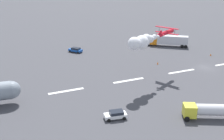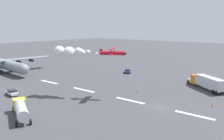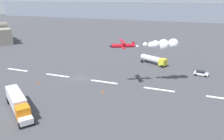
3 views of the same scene
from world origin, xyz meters
TOP-DOWN VIEW (x-y plane):
  - ground_plane at (0.00, 0.00)m, footprint 440.00×440.00m
  - runway_stripe_3 at (-7.73, 0.00)m, footprint 8.00×0.90m
  - runway_stripe_4 at (7.73, 0.00)m, footprint 8.00×0.90m
  - runway_stripe_5 at (23.18, 0.00)m, footprint 8.00×0.90m
  - runway_stripe_6 at (38.64, 0.00)m, footprint 8.00×0.90m
  - cargo_transport_plane at (62.74, 0.36)m, footprint 29.39×34.98m
  - stunt_biplane_red at (21.91, 4.55)m, footprint 16.90×10.66m
  - semi_truck_orange at (-2.68, -21.94)m, footprint 13.02×10.65m
  - fuel_tanker_truck at (17.72, 22.15)m, footprint 10.13×6.75m
  - followme_car_yellow at (28.21, -27.71)m, footprint 4.19×4.54m
  - airport_staff_sedan at (33.45, 15.28)m, footprint 4.32×2.59m
  - traffic_cone_near at (-8.73, -7.69)m, footprint 0.44×0.44m
  - traffic_cone_far at (10.42, -7.32)m, footprint 0.44×0.44m

SIDE VIEW (x-z plane):
  - ground_plane at x=0.00m, z-range 0.00..0.00m
  - runway_stripe_3 at x=-7.73m, z-range 0.00..0.01m
  - runway_stripe_4 at x=7.73m, z-range 0.00..0.01m
  - runway_stripe_5 at x=23.18m, z-range 0.00..0.01m
  - runway_stripe_6 at x=38.64m, z-range 0.00..0.01m
  - traffic_cone_near at x=-8.73m, z-range 0.00..0.75m
  - traffic_cone_far at x=10.42m, z-range 0.00..0.75m
  - airport_staff_sedan at x=33.45m, z-range 0.05..1.57m
  - followme_car_yellow at x=28.21m, z-range 0.05..1.57m
  - fuel_tanker_truck at x=17.72m, z-range 0.30..3.20m
  - semi_truck_orange at x=-2.68m, z-range 0.27..3.97m
  - cargo_transport_plane at x=62.74m, z-range -2.22..8.66m
  - stunt_biplane_red at x=21.91m, z-range 9.24..12.49m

